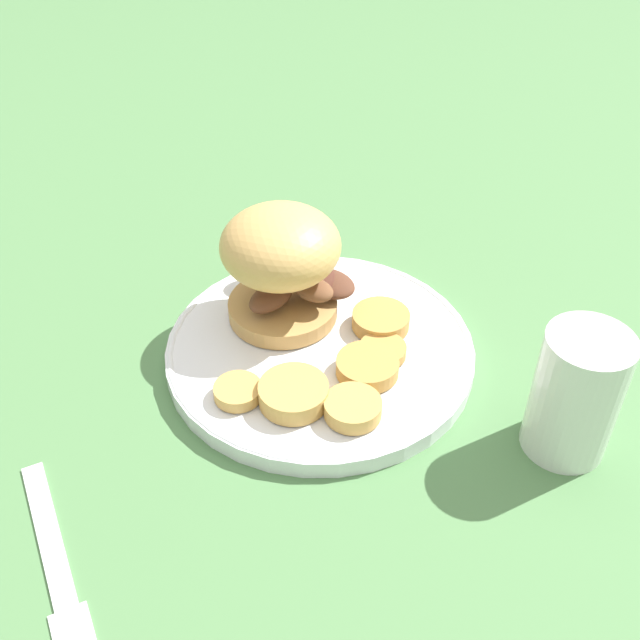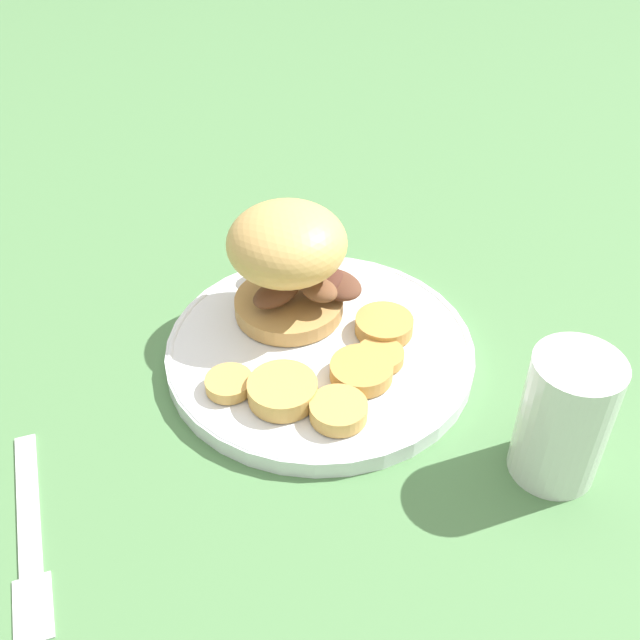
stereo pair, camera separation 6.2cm
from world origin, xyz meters
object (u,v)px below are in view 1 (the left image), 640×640
object	(u,v)px
dinner_plate	(320,349)
fork	(55,562)
drinking_glass	(576,395)
sandwich	(283,261)

from	to	relation	value
dinner_plate	fork	bearing A→B (deg)	155.66
dinner_plate	drinking_glass	xyz separation A→B (m)	(-0.04, -0.20, 0.04)
fork	sandwich	bearing A→B (deg)	-14.11
fork	drinking_glass	world-z (taller)	drinking_glass
sandwich	drinking_glass	world-z (taller)	sandwich
fork	drinking_glass	xyz separation A→B (m)	(0.20, -0.31, 0.05)
sandwich	drinking_glass	distance (m)	0.26
dinner_plate	sandwich	distance (m)	0.08
dinner_plate	sandwich	world-z (taller)	sandwich
sandwich	fork	size ratio (longest dim) A/B	0.83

